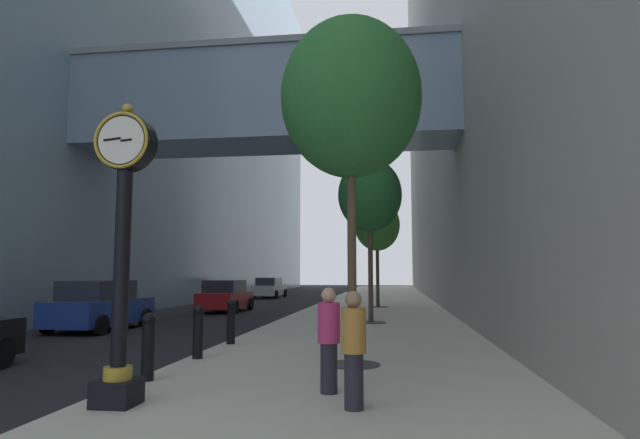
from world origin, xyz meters
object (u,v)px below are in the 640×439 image
Objects in this scene: street_tree_near at (351,99)px; street_clock at (122,236)px; bollard_third at (148,345)px; street_tree_mid_far at (377,225)px; bollard_fifth at (231,320)px; car_red_near at (225,296)px; pedestrian_by_clock at (329,337)px; car_white_mid at (269,288)px; pedestrian_walking at (354,347)px; street_tree_mid_near at (370,196)px; car_blue_trailing at (99,306)px; bollard_fourth at (198,330)px.

street_clock is at bearing -128.92° from street_tree_near.
street_tree_mid_far is (3.33, 19.95, 3.76)m from bollard_third.
street_tree_mid_far is (3.33, 15.26, 3.76)m from bollard_fifth.
bollard_fifth is at bearing -71.54° from car_red_near.
pedestrian_by_clock is 0.38× the size of car_white_mid.
car_white_mid is at bearing 101.17° from bollard_fifth.
pedestrian_by_clock is 19.33m from car_red_near.
pedestrian_walking is at bearing 4.25° from street_clock.
street_clock is 19.64m from car_red_near.
car_white_mid reaches higher than bollard_third.
car_red_near is 0.98× the size of car_white_mid.
pedestrian_walking is at bearing -67.35° from car_red_near.
street_clock is 1.01× the size of car_white_mid.
street_tree_mid_near is 12.12m from pedestrian_by_clock.
street_tree_mid_far reaches higher than car_white_mid.
pedestrian_by_clock reaches higher than bollard_fifth.
bollard_fifth is at bearing -117.95° from street_tree_mid_near.
bollard_fifth is 13.33m from car_red_near.
bollard_third is at bearing 102.20° from street_clock.
pedestrian_by_clock is 33.56m from car_white_mid.
car_blue_trailing is at bearing 133.64° from pedestrian_walking.
street_tree_mid_far reaches higher than bollard_third.
street_clock is 1.01× the size of car_blue_trailing.
car_white_mid is (-8.55, 32.45, -0.21)m from pedestrian_by_clock.
bollard_fourth is 5.24m from pedestrian_walking.
pedestrian_by_clock is at bearing 22.46° from street_clock.
street_tree_mid_near is at bearing 76.79° from street_clock.
pedestrian_by_clock is (-0.17, -11.50, -3.84)m from street_tree_mid_near.
street_tree_mid_far is (0.00, 8.98, -0.32)m from street_tree_mid_near.
car_white_mid is (-8.71, 29.93, -4.80)m from street_tree_near.
street_clock is 0.74× the size of street_tree_mid_far.
pedestrian_by_clock is 0.38× the size of car_blue_trailing.
street_clock reaches higher than pedestrian_walking.
bollard_fourth is at bearing 137.84° from pedestrian_by_clock.
pedestrian_walking is at bearing -59.48° from bollard_fifth.
car_white_mid is (-8.71, 11.97, -3.73)m from street_tree_mid_far.
bollard_fourth is 30.07m from car_white_mid.
street_tree_mid_far is at bearing -53.96° from car_white_mid.
bollard_fourth is at bearing 90.00° from bollard_third.
car_red_near is at bearing 108.46° from bollard_fifth.
car_red_near is 14.63m from car_white_mid.
bollard_fourth is at bearing -74.27° from car_red_near.
bollard_third and bollard_fifth have the same top height.
street_tree_mid_near reaches higher than street_clock.
street_tree_near is 1.69× the size of car_blue_trailing.
bollard_fourth is at bearing 133.67° from pedestrian_walking.
street_tree_mid_far is 15.15m from car_blue_trailing.
street_clock is 0.70× the size of street_tree_mid_near.
street_tree_mid_near is at bearing -67.42° from car_white_mid.
street_tree_mid_far is at bearing 90.00° from street_tree_mid_near.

